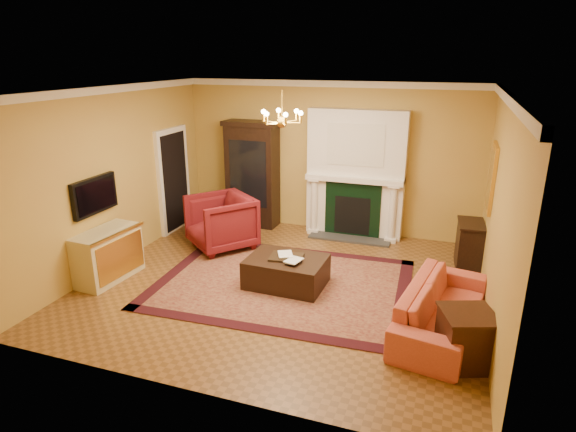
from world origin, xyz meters
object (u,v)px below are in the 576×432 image
at_px(wingback_armchair, 221,220).
at_px(console_table, 469,246).
at_px(leather_ottoman, 286,271).
at_px(coral_sofa, 443,301).
at_px(commode, 107,255).
at_px(pedestal_table, 205,212).
at_px(end_table, 466,340).
at_px(china_cabinet, 253,176).

xyz_separation_m(wingback_armchair, console_table, (4.38, 0.60, -0.17)).
relative_size(wingback_armchair, leather_ottoman, 0.92).
bearing_deg(coral_sofa, commode, 101.45).
height_order(pedestal_table, end_table, pedestal_table).
height_order(pedestal_table, commode, commode).
distance_m(china_cabinet, wingback_armchair, 1.50).
distance_m(china_cabinet, console_table, 4.46).
distance_m(pedestal_table, console_table, 5.04).
xyz_separation_m(china_cabinet, wingback_armchair, (-0.05, -1.42, -0.50)).
distance_m(wingback_armchair, commode, 2.14).
bearing_deg(coral_sofa, wingback_armchair, 77.36).
relative_size(pedestal_table, coral_sofa, 0.35).
relative_size(wingback_armchair, pedestal_table, 1.44).
xyz_separation_m(china_cabinet, end_table, (4.27, -3.76, -0.73)).
height_order(pedestal_table, coral_sofa, coral_sofa).
relative_size(coral_sofa, leather_ottoman, 1.83).
xyz_separation_m(pedestal_table, end_table, (4.98, -2.93, -0.13)).
xyz_separation_m(commode, console_table, (5.51, 2.41, -0.03)).
height_order(china_cabinet, pedestal_table, china_cabinet).
bearing_deg(pedestal_table, wingback_armchair, -41.70).
xyz_separation_m(china_cabinet, leather_ottoman, (1.63, -2.52, -0.81)).
relative_size(coral_sofa, console_table, 2.86).
height_order(commode, leather_ottoman, commode).
height_order(console_table, leather_ottoman, console_table).
relative_size(wingback_armchair, coral_sofa, 0.51).
distance_m(pedestal_table, coral_sofa, 5.20).
height_order(commode, console_table, commode).
bearing_deg(wingback_armchair, end_table, 10.83).
distance_m(commode, coral_sofa, 5.16).
bearing_deg(end_table, coral_sofa, 113.12).
height_order(wingback_armchair, coral_sofa, wingback_armchair).
relative_size(pedestal_table, end_table, 1.20).
xyz_separation_m(wingback_armchair, commode, (-1.13, -1.81, -0.14)).
distance_m(wingback_armchair, leather_ottoman, 2.03).
relative_size(wingback_armchair, console_table, 1.44).
height_order(china_cabinet, leather_ottoman, china_cabinet).
relative_size(china_cabinet, leather_ottoman, 1.76).
bearing_deg(commode, china_cabinet, 74.47).
height_order(pedestal_table, leather_ottoman, pedestal_table).
bearing_deg(console_table, pedestal_table, 176.38).
distance_m(china_cabinet, coral_sofa, 5.07).
xyz_separation_m(console_table, leather_ottoman, (-2.70, -1.70, -0.14)).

